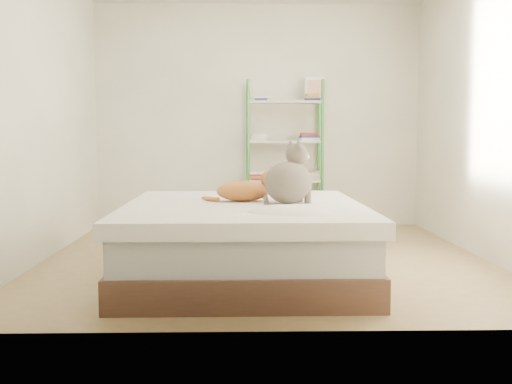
{
  "coord_description": "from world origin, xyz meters",
  "views": [
    {
      "loc": [
        -0.21,
        -5.52,
        1.06
      ],
      "look_at": [
        -0.08,
        -0.43,
        0.62
      ],
      "focal_mm": 45.0,
      "sensor_mm": 36.0,
      "label": 1
    }
  ],
  "objects_px": {
    "grey_cat": "(288,173)",
    "shelf_unit": "(285,154)",
    "cardboard_box": "(292,223)",
    "bed": "(244,240)",
    "orange_cat": "(243,188)",
    "white_bin": "(176,211)"
  },
  "relations": [
    {
      "from": "bed",
      "to": "cardboard_box",
      "type": "bearing_deg",
      "value": 72.27
    },
    {
      "from": "orange_cat",
      "to": "cardboard_box",
      "type": "relative_size",
      "value": 0.79
    },
    {
      "from": "cardboard_box",
      "to": "white_bin",
      "type": "relative_size",
      "value": 1.58
    },
    {
      "from": "orange_cat",
      "to": "grey_cat",
      "type": "distance_m",
      "value": 0.4
    },
    {
      "from": "grey_cat",
      "to": "cardboard_box",
      "type": "relative_size",
      "value": 0.72
    },
    {
      "from": "shelf_unit",
      "to": "white_bin",
      "type": "height_order",
      "value": "shelf_unit"
    },
    {
      "from": "orange_cat",
      "to": "shelf_unit",
      "type": "relative_size",
      "value": 0.29
    },
    {
      "from": "shelf_unit",
      "to": "bed",
      "type": "bearing_deg",
      "value": -100.66
    },
    {
      "from": "orange_cat",
      "to": "white_bin",
      "type": "distance_m",
      "value": 2.57
    },
    {
      "from": "orange_cat",
      "to": "grey_cat",
      "type": "xyz_separation_m",
      "value": [
        0.33,
        -0.19,
        0.13
      ]
    },
    {
      "from": "orange_cat",
      "to": "white_bin",
      "type": "height_order",
      "value": "orange_cat"
    },
    {
      "from": "shelf_unit",
      "to": "orange_cat",
      "type": "bearing_deg",
      "value": -101.4
    },
    {
      "from": "cardboard_box",
      "to": "orange_cat",
      "type": "bearing_deg",
      "value": -96.42
    },
    {
      "from": "shelf_unit",
      "to": "cardboard_box",
      "type": "distance_m",
      "value": 1.24
    },
    {
      "from": "bed",
      "to": "grey_cat",
      "type": "height_order",
      "value": "grey_cat"
    },
    {
      "from": "bed",
      "to": "shelf_unit",
      "type": "distance_m",
      "value": 2.72
    },
    {
      "from": "grey_cat",
      "to": "shelf_unit",
      "type": "xyz_separation_m",
      "value": [
        0.16,
        2.64,
        0.07
      ]
    },
    {
      "from": "shelf_unit",
      "to": "cardboard_box",
      "type": "bearing_deg",
      "value": -89.94
    },
    {
      "from": "shelf_unit",
      "to": "cardboard_box",
      "type": "xyz_separation_m",
      "value": [
        0.0,
        -1.05,
        -0.66
      ]
    },
    {
      "from": "orange_cat",
      "to": "cardboard_box",
      "type": "bearing_deg",
      "value": 59.58
    },
    {
      "from": "orange_cat",
      "to": "white_bin",
      "type": "xyz_separation_m",
      "value": [
        -0.76,
        2.42,
        -0.46
      ]
    },
    {
      "from": "grey_cat",
      "to": "shelf_unit",
      "type": "height_order",
      "value": "shelf_unit"
    }
  ]
}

